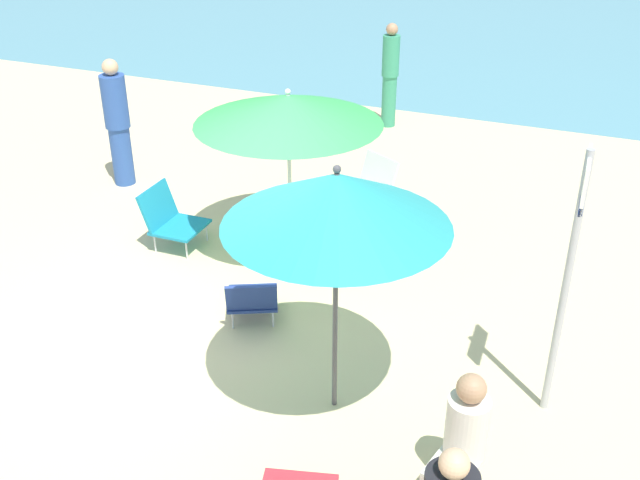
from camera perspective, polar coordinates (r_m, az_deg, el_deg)
ground_plane at (r=7.28m, az=-7.79°, el=-5.78°), size 40.00×40.00×0.00m
sea_water at (r=20.38m, az=13.39°, el=16.21°), size 40.00×16.00×0.01m
umbrella_teal at (r=5.21m, az=1.27°, el=3.06°), size 1.66×1.66×2.10m
umbrella_green at (r=7.62m, az=-2.45°, el=9.93°), size 1.94×1.94×1.86m
beach_chair_b at (r=7.02m, az=-5.20°, el=-4.47°), size 0.67×0.71×0.53m
beach_chair_c at (r=9.08m, az=3.76°, el=4.12°), size 0.79×0.81×0.68m
beach_chair_d at (r=8.45m, az=-11.39°, el=1.69°), size 0.60×0.57×0.67m
person_a at (r=5.34m, az=10.86°, el=-14.49°), size 0.37×0.54×0.95m
person_c at (r=11.87m, az=5.37°, el=12.45°), size 0.26×0.26×1.61m
person_d at (r=10.01m, az=-15.20°, el=8.63°), size 0.32×0.32×1.66m
warning_sign at (r=5.65m, az=18.71°, el=-0.78°), size 0.06×0.51×2.23m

